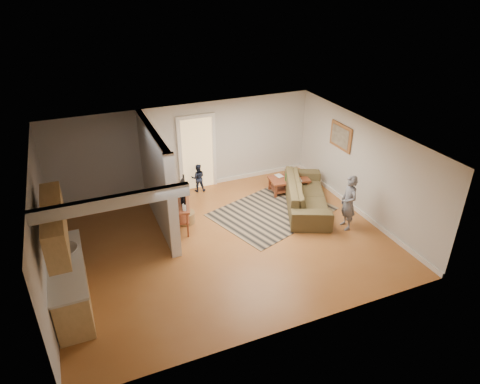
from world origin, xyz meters
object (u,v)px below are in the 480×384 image
at_px(sofa, 306,207).
at_px(speaker_right, 166,200).
at_px(coffee_table, 289,181).
at_px(child, 345,227).
at_px(toy_basket, 186,217).
at_px(toddler, 199,191).
at_px(speaker_left, 173,214).
at_px(tv_console, 181,204).

xyz_separation_m(sofa, speaker_right, (-3.60, 0.86, 0.56)).
relative_size(coffee_table, child, 0.83).
relative_size(sofa, toy_basket, 5.82).
xyz_separation_m(sofa, child, (0.40, -1.26, 0.00)).
bearing_deg(child, toy_basket, -110.27).
xyz_separation_m(child, toddler, (-2.78, 3.27, 0.00)).
xyz_separation_m(sofa, toy_basket, (-3.20, 0.49, 0.16)).
distance_m(sofa, toy_basket, 3.24).
distance_m(speaker_right, toddler, 1.77).
relative_size(coffee_table, speaker_right, 1.05).
distance_m(sofa, coffee_table, 1.03).
xyz_separation_m(coffee_table, speaker_right, (-3.60, -0.11, 0.22)).
relative_size(sofa, speaker_left, 2.62).
bearing_deg(toy_basket, toddler, 61.72).
bearing_deg(sofa, child, -138.26).
bearing_deg(toy_basket, coffee_table, 8.51).
bearing_deg(tv_console, toddler, 75.08).
relative_size(speaker_right, toddler, 1.34).
xyz_separation_m(tv_console, toddler, (0.96, 1.67, -0.64)).
relative_size(tv_console, speaker_left, 1.20).
bearing_deg(speaker_left, coffee_table, 0.20).
xyz_separation_m(sofa, toddler, (-2.38, 2.01, 0.00)).
bearing_deg(child, speaker_right, -112.21).
bearing_deg(toy_basket, speaker_left, -143.10).
xyz_separation_m(sofa, coffee_table, (0.00, 0.97, 0.34)).
relative_size(speaker_left, speaker_right, 0.89).
distance_m(tv_console, speaker_left, 0.33).
bearing_deg(sofa, speaker_right, 100.95).
height_order(toy_basket, toddler, toddler).
bearing_deg(sofa, toddler, 74.23).
height_order(tv_console, speaker_left, speaker_left).
bearing_deg(sofa, tv_console, 108.60).
distance_m(tv_console, speaker_right, 0.59).
bearing_deg(speaker_right, child, -30.91).
height_order(sofa, toddler, toddler).
height_order(coffee_table, toddler, coffee_table).
height_order(coffee_table, tv_console, tv_console).
height_order(sofa, child, child).
bearing_deg(toy_basket, tv_console, -131.93).
bearing_deg(child, sofa, -156.88).
xyz_separation_m(speaker_right, toddler, (1.22, 1.15, -0.56)).
relative_size(coffee_table, speaker_left, 1.18).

